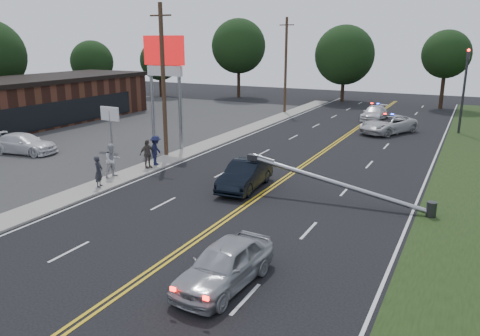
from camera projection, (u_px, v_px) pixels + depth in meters
The scene contains 25 objects.
ground at pixel (181, 250), 17.71m from camera, with size 120.00×120.00×0.00m, color black.
parking_lot at pixel (32, 146), 35.00m from camera, with size 25.00×60.00×0.01m, color #2D2D2D.
sidewalk at pixel (159, 163), 29.95m from camera, with size 1.80×70.00×0.12m, color gray.
centerline_yellow at pixel (280, 181), 26.31m from camera, with size 0.36×80.00×0.00m, color gold.
pharmacy_building at pixel (4, 104), 41.33m from camera, with size 8.40×30.40×4.30m.
pylon_sign at pixel (164, 65), 32.73m from camera, with size 3.20×0.35×8.00m.
small_sign at pixel (110, 117), 33.50m from camera, with size 1.60×0.14×3.10m.
traffic_signal at pixel (465, 83), 38.82m from camera, with size 0.28×0.41×7.05m.
fallen_streetlight at pixel (346, 186), 22.53m from camera, with size 9.36×0.44×1.91m.
utility_pole_mid at pixel (163, 81), 30.69m from camera, with size 1.60×0.28×10.00m.
utility_pole_far at pixel (286, 65), 49.63m from camera, with size 1.60×0.28×10.00m.
tree_3 at pixel (92, 62), 59.74m from camera, with size 5.35×5.35×7.67m.
tree_4 at pixel (160, 60), 64.48m from camera, with size 5.44×5.44×7.69m.
tree_5 at pixel (239, 46), 63.20m from camera, with size 7.30×7.30×10.53m.
tree_6 at pixel (344, 55), 59.03m from camera, with size 7.46×7.46×9.58m.
tree_7 at pixel (446, 54), 52.72m from camera, with size 5.41×5.41×8.85m.
crashed_sedan at pixel (245, 175), 24.90m from camera, with size 1.60×4.59×1.51m, color black.
waiting_sedan at pixel (225, 264), 15.03m from camera, with size 1.73×4.31×1.47m, color #A3A6AB.
parked_car at pixel (24, 144), 32.70m from camera, with size 1.95×4.79×1.39m, color white.
emergency_a at pixel (388, 124), 39.78m from camera, with size 2.56×5.56×1.54m, color silver.
emergency_b at pixel (374, 113), 46.35m from camera, with size 1.92×4.72×1.37m, color silver.
bystander_a at pixel (99, 172), 24.80m from camera, with size 0.61×0.40×1.67m, color #25262D.
bystander_b at pixel (112, 160), 26.55m from camera, with size 0.94×0.74×1.94m, color #B4B4B9.
bystander_c at pixel (156, 150), 29.14m from camera, with size 1.21×0.69×1.87m, color #181D3D.
bystander_d at pixel (147, 154), 28.47m from camera, with size 1.03×0.43×1.76m, color #544A43.
Camera 1 is at (9.30, -13.50, 7.71)m, focal length 35.00 mm.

